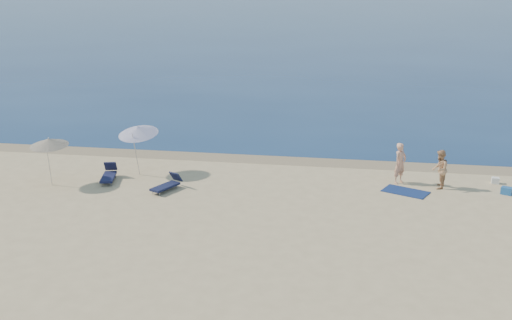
{
  "coord_description": "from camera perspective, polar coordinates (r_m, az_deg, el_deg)",
  "views": [
    {
      "loc": [
        0.81,
        -10.13,
        9.19
      ],
      "look_at": [
        -3.41,
        16.0,
        1.0
      ],
      "focal_mm": 45.0,
      "sensor_mm": 36.0,
      "label": 1
    }
  ],
  "objects": [
    {
      "name": "sea",
      "position": [
        110.51,
        8.93,
        12.22
      ],
      "size": [
        240.0,
        160.0,
        0.01
      ],
      "primitive_type": "cube",
      "color": "#0D264F",
      "rests_on": "ground"
    },
    {
      "name": "umbrella_near",
      "position": [
        29.09,
        -10.44,
        2.59
      ],
      "size": [
        2.15,
        2.17,
        2.37
      ],
      "rotation": [
        0.0,
        0.0,
        -0.22
      ],
      "color": "silver",
      "rests_on": "ground"
    },
    {
      "name": "wet_sand_strip",
      "position": [
        30.93,
        7.26,
        -0.23
      ],
      "size": [
        240.0,
        1.6,
        0.0
      ],
      "primitive_type": "cube",
      "color": "#847254",
      "rests_on": "ground"
    },
    {
      "name": "lounger_left",
      "position": [
        28.82,
        -12.95,
        -1.31
      ],
      "size": [
        0.87,
        1.69,
        0.71
      ],
      "rotation": [
        0.0,
        0.0,
        0.22
      ],
      "color": "#15193A",
      "rests_on": "ground"
    },
    {
      "name": "person_right",
      "position": [
        28.09,
        16.01,
        -0.8
      ],
      "size": [
        0.79,
        0.92,
        1.67
      ],
      "primitive_type": "imported",
      "rotation": [
        0.0,
        0.0,
        -1.78
      ],
      "color": "tan",
      "rests_on": "ground"
    },
    {
      "name": "lounger_right",
      "position": [
        27.17,
        -7.92,
        -2.19
      ],
      "size": [
        1.12,
        1.6,
        0.68
      ],
      "rotation": [
        0.0,
        0.0,
        -0.45
      ],
      "color": "#131836",
      "rests_on": "ground"
    },
    {
      "name": "person_left",
      "position": [
        28.29,
        12.69,
        -0.28
      ],
      "size": [
        0.75,
        0.77,
        1.79
      ],
      "primitive_type": "imported",
      "rotation": [
        0.0,
        0.0,
        0.85
      ],
      "color": "tan",
      "rests_on": "ground"
    },
    {
      "name": "white_bag",
      "position": [
        29.65,
        20.5,
        -1.72
      ],
      "size": [
        0.34,
        0.3,
        0.27
      ],
      "primitive_type": "cube",
      "rotation": [
        0.0,
        0.0,
        -0.1
      ],
      "color": "silver",
      "rests_on": "ground"
    },
    {
      "name": "beach_towel",
      "position": [
        27.51,
        13.15,
        -2.75
      ],
      "size": [
        2.08,
        1.68,
        0.03
      ],
      "primitive_type": "cube",
      "rotation": [
        0.0,
        0.0,
        -0.43
      ],
      "color": "#0F1F4C",
      "rests_on": "ground"
    },
    {
      "name": "umbrella_far",
      "position": [
        28.51,
        -17.93,
        1.51
      ],
      "size": [
        1.74,
        1.75,
        2.17
      ],
      "rotation": [
        0.0,
        0.0,
        -0.07
      ],
      "color": "silver",
      "rests_on": "ground"
    },
    {
      "name": "blue_cooler",
      "position": [
        28.44,
        21.38,
        -2.56
      ],
      "size": [
        0.52,
        0.46,
        0.31
      ],
      "primitive_type": "cube",
      "rotation": [
        0.0,
        0.0,
        -0.43
      ],
      "color": "#1B5394",
      "rests_on": "ground"
    }
  ]
}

